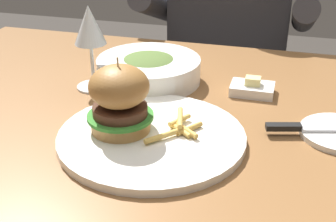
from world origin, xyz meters
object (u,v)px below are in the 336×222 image
object	(u,v)px
table_knife	(312,129)
diner_person	(227,70)
butter_dish	(252,88)
soup_bowl	(149,69)
main_plate	(152,137)
wine_glass	(90,29)
burger_sandwich	(120,99)

from	to	relation	value
table_knife	diner_person	bearing A→B (deg)	108.98
table_knife	butter_dish	world-z (taller)	butter_dish
soup_bowl	table_knife	bearing A→B (deg)	-24.51
table_knife	diner_person	world-z (taller)	diner_person
soup_bowl	diner_person	world-z (taller)	diner_person
main_plate	wine_glass	xyz separation A→B (m)	(-0.18, 0.18, 0.12)
burger_sandwich	wine_glass	bearing A→B (deg)	125.50
wine_glass	table_knife	size ratio (longest dim) A/B	0.90
table_knife	soup_bowl	bearing A→B (deg)	155.49
burger_sandwich	butter_dish	xyz separation A→B (m)	(0.19, 0.23, -0.06)
table_knife	wine_glass	bearing A→B (deg)	168.17
table_knife	butter_dish	size ratio (longest dim) A/B	2.22
main_plate	soup_bowl	xyz separation A→B (m)	(-0.08, 0.24, 0.02)
wine_glass	table_knife	xyz separation A→B (m)	(0.44, -0.09, -0.11)
table_knife	soup_bowl	distance (m)	0.37
main_plate	burger_sandwich	size ratio (longest dim) A/B	2.43
soup_bowl	diner_person	bearing A→B (deg)	80.38
wine_glass	diner_person	distance (m)	0.71
wine_glass	soup_bowl	world-z (taller)	wine_glass
wine_glass	table_knife	world-z (taller)	wine_glass
main_plate	soup_bowl	size ratio (longest dim) A/B	1.42
table_knife	diner_person	distance (m)	0.77
wine_glass	butter_dish	world-z (taller)	wine_glass
diner_person	wine_glass	bearing A→B (deg)	-107.54
butter_dish	wine_glass	bearing A→B (deg)	-170.26
wine_glass	soup_bowl	bearing A→B (deg)	31.60
burger_sandwich	soup_bowl	xyz separation A→B (m)	(-0.03, 0.24, -0.04)
butter_dish	main_plate	bearing A→B (deg)	-120.91
main_plate	wine_glass	distance (m)	0.28
butter_dish	table_knife	bearing A→B (deg)	-51.69
butter_dish	diner_person	xyz separation A→B (m)	(-0.13, 0.56, -0.19)
burger_sandwich	diner_person	world-z (taller)	diner_person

